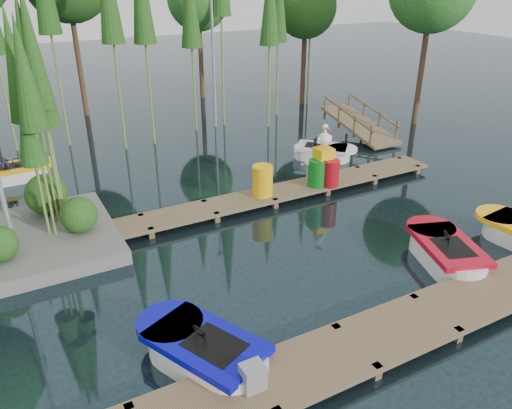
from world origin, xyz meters
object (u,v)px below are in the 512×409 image
boat_yellow_far (15,173)px  boat_red (445,253)px  boat_blue (204,352)px  yellow_barrel (263,181)px  utility_cabinet (253,377)px  drum_cluster (324,166)px

boat_yellow_far → boat_red: bearing=-31.7°
boat_blue → boat_yellow_far: 11.94m
boat_yellow_far → boat_blue: bearing=-59.9°
boat_red → yellow_barrel: bearing=133.5°
boat_red → utility_cabinet: 6.74m
yellow_barrel → boat_yellow_far: bearing=138.9°
boat_red → yellow_barrel: 5.89m
boat_red → drum_cluster: (-0.15, 5.19, 0.63)m
boat_red → drum_cluster: 5.23m
boat_red → utility_cabinet: bearing=-146.7°
boat_red → drum_cluster: bearing=110.7°
boat_blue → boat_yellow_far: (-2.32, 11.71, -0.01)m
utility_cabinet → yellow_barrel: bearing=59.7°
boat_blue → drum_cluster: (6.78, 5.62, 0.62)m
boat_blue → drum_cluster: drum_cluster is taller
boat_yellow_far → yellow_barrel: yellow_barrel is taller
yellow_barrel → drum_cluster: bearing=-3.9°
utility_cabinet → drum_cluster: (6.38, 6.85, 0.36)m
boat_blue → boat_yellow_far: size_ratio=1.24×
boat_yellow_far → drum_cluster: 10.96m
utility_cabinet → boat_yellow_far: bearing=101.9°
boat_red → yellow_barrel: yellow_barrel is taller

